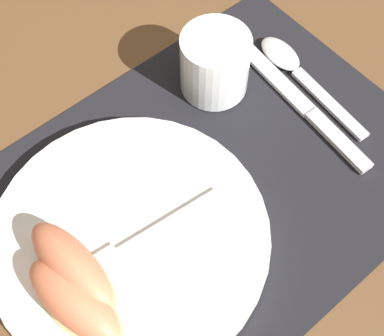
{
  "coord_description": "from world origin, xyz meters",
  "views": [
    {
      "loc": [
        -0.18,
        -0.19,
        0.51
      ],
      "look_at": [
        -0.01,
        0.02,
        0.02
      ],
      "focal_mm": 50.0,
      "sensor_mm": 36.0,
      "label": 1
    }
  ],
  "objects_px": {
    "juice_glass": "(215,66)",
    "citrus_wedge_0": "(74,269)",
    "knife": "(301,103)",
    "fork": "(127,251)",
    "plate": "(131,238)",
    "spoon": "(293,66)",
    "citrus_wedge_1": "(75,301)"
  },
  "relations": [
    {
      "from": "juice_glass",
      "to": "citrus_wedge_0",
      "type": "distance_m",
      "value": 0.27
    },
    {
      "from": "juice_glass",
      "to": "knife",
      "type": "height_order",
      "value": "juice_glass"
    },
    {
      "from": "fork",
      "to": "plate",
      "type": "bearing_deg",
      "value": 43.29
    },
    {
      "from": "plate",
      "to": "spoon",
      "type": "bearing_deg",
      "value": 10.72
    },
    {
      "from": "knife",
      "to": "fork",
      "type": "distance_m",
      "value": 0.26
    },
    {
      "from": "juice_glass",
      "to": "knife",
      "type": "distance_m",
      "value": 0.11
    },
    {
      "from": "spoon",
      "to": "citrus_wedge_0",
      "type": "bearing_deg",
      "value": -170.94
    },
    {
      "from": "fork",
      "to": "citrus_wedge_1",
      "type": "relative_size",
      "value": 1.63
    },
    {
      "from": "fork",
      "to": "citrus_wedge_1",
      "type": "bearing_deg",
      "value": -167.93
    },
    {
      "from": "plate",
      "to": "citrus_wedge_0",
      "type": "distance_m",
      "value": 0.07
    },
    {
      "from": "juice_glass",
      "to": "citrus_wedge_0",
      "type": "xyz_separation_m",
      "value": [
        -0.25,
        -0.1,
        0.0
      ]
    },
    {
      "from": "juice_glass",
      "to": "citrus_wedge_1",
      "type": "xyz_separation_m",
      "value": [
        -0.27,
        -0.12,
        0.0
      ]
    },
    {
      "from": "plate",
      "to": "knife",
      "type": "xyz_separation_m",
      "value": [
        0.25,
        0.01,
        -0.01
      ]
    },
    {
      "from": "spoon",
      "to": "citrus_wedge_0",
      "type": "distance_m",
      "value": 0.35
    },
    {
      "from": "fork",
      "to": "citrus_wedge_0",
      "type": "distance_m",
      "value": 0.05
    },
    {
      "from": "knife",
      "to": "fork",
      "type": "relative_size",
      "value": 1.22
    },
    {
      "from": "juice_glass",
      "to": "spoon",
      "type": "height_order",
      "value": "juice_glass"
    },
    {
      "from": "plate",
      "to": "fork",
      "type": "distance_m",
      "value": 0.02
    },
    {
      "from": "spoon",
      "to": "citrus_wedge_1",
      "type": "xyz_separation_m",
      "value": [
        -0.36,
        -0.08,
        0.03
      ]
    },
    {
      "from": "plate",
      "to": "citrus_wedge_1",
      "type": "xyz_separation_m",
      "value": [
        -0.08,
        -0.03,
        0.03
      ]
    },
    {
      "from": "plate",
      "to": "citrus_wedge_1",
      "type": "distance_m",
      "value": 0.09
    },
    {
      "from": "plate",
      "to": "fork",
      "type": "height_order",
      "value": "fork"
    },
    {
      "from": "spoon",
      "to": "fork",
      "type": "distance_m",
      "value": 0.3
    },
    {
      "from": "fork",
      "to": "citrus_wedge_1",
      "type": "height_order",
      "value": "citrus_wedge_1"
    },
    {
      "from": "fork",
      "to": "citrus_wedge_0",
      "type": "height_order",
      "value": "citrus_wedge_0"
    },
    {
      "from": "knife",
      "to": "citrus_wedge_0",
      "type": "xyz_separation_m",
      "value": [
        -0.31,
        -0.01,
        0.03
      ]
    },
    {
      "from": "plate",
      "to": "juice_glass",
      "type": "bearing_deg",
      "value": 26.54
    },
    {
      "from": "juice_glass",
      "to": "citrus_wedge_1",
      "type": "height_order",
      "value": "juice_glass"
    },
    {
      "from": "spoon",
      "to": "citrus_wedge_1",
      "type": "bearing_deg",
      "value": -167.58
    },
    {
      "from": "plate",
      "to": "knife",
      "type": "distance_m",
      "value": 0.25
    },
    {
      "from": "juice_glass",
      "to": "citrus_wedge_1",
      "type": "distance_m",
      "value": 0.3
    },
    {
      "from": "spoon",
      "to": "citrus_wedge_1",
      "type": "height_order",
      "value": "citrus_wedge_1"
    }
  ]
}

